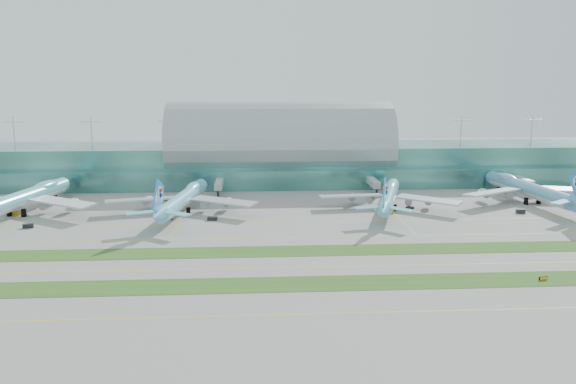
{
  "coord_description": "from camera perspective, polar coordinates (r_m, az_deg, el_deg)",
  "views": [
    {
      "loc": [
        -13.52,
        -173.1,
        55.19
      ],
      "look_at": [
        0.0,
        55.0,
        9.0
      ],
      "focal_mm": 35.0,
      "sensor_mm": 36.0,
      "label": 1
    }
  ],
  "objects": [
    {
      "name": "airliner_a",
      "position": [
        257.25,
        -25.4,
        -0.53
      ],
      "size": [
        69.65,
        80.04,
        22.16
      ],
      "rotation": [
        0.0,
        0.0,
        -0.19
      ],
      "color": "#5CBCCB",
      "rests_on": "ground"
    },
    {
      "name": "gse_f",
      "position": [
        245.76,
        12.28,
        -1.63
      ],
      "size": [
        3.59,
        2.69,
        1.58
      ],
      "primitive_type": "cube",
      "rotation": [
        0.0,
        0.0,
        0.34
      ],
      "color": "black",
      "rests_on": "ground"
    },
    {
      "name": "grass_strip_far",
      "position": [
        184.08,
        0.98,
        -6.01
      ],
      "size": [
        420.0,
        12.0,
        0.08
      ],
      "primitive_type": "cube",
      "color": "#2D591E",
      "rests_on": "ground"
    },
    {
      "name": "taxiline_b",
      "position": [
        168.95,
        1.4,
        -7.64
      ],
      "size": [
        420.0,
        0.35,
        0.01
      ],
      "primitive_type": "cube",
      "color": "yellow",
      "rests_on": "ground"
    },
    {
      "name": "airliner_c",
      "position": [
        246.15,
        10.26,
        -0.32
      ],
      "size": [
        58.18,
        67.46,
        19.02
      ],
      "rotation": [
        0.0,
        0.0,
        -0.3
      ],
      "color": "#6BD0EC",
      "rests_on": "ground"
    },
    {
      "name": "ground",
      "position": [
        182.19,
        1.03,
        -6.21
      ],
      "size": [
        700.0,
        700.0,
        0.0
      ],
      "primitive_type": "plane",
      "color": "gray",
      "rests_on": "ground"
    },
    {
      "name": "gse_a",
      "position": [
        257.27,
        -26.0,
        -1.95
      ],
      "size": [
        3.49,
        2.19,
        1.6
      ],
      "primitive_type": "cube",
      "rotation": [
        0.0,
        0.0,
        0.14
      ],
      "color": "orange",
      "rests_on": "ground"
    },
    {
      "name": "taxiline_c",
      "position": [
        199.37,
        0.63,
        -4.64
      ],
      "size": [
        420.0,
        0.35,
        0.01
      ],
      "primitive_type": "cube",
      "color": "yellow",
      "rests_on": "ground"
    },
    {
      "name": "grass_strip_near",
      "position": [
        155.82,
        1.83,
        -9.31
      ],
      "size": [
        420.0,
        12.0,
        0.08
      ],
      "primitive_type": "cube",
      "color": "#2D591E",
      "rests_on": "ground"
    },
    {
      "name": "gse_g",
      "position": [
        253.88,
        22.55,
        -1.81
      ],
      "size": [
        3.63,
        2.11,
        1.79
      ],
      "primitive_type": "cube",
      "rotation": [
        0.0,
        0.0,
        -0.08
      ],
      "color": "black",
      "rests_on": "ground"
    },
    {
      "name": "gse_c",
      "position": [
        229.01,
        -12.06,
        -2.58
      ],
      "size": [
        3.49,
        2.35,
        1.52
      ],
      "primitive_type": "cube",
      "rotation": [
        0.0,
        0.0,
        0.17
      ],
      "color": "black",
      "rests_on": "ground"
    },
    {
      "name": "airliner_b",
      "position": [
        239.56,
        -10.54,
        -0.56
      ],
      "size": [
        64.17,
        73.5,
        20.27
      ],
      "rotation": [
        0.0,
        0.0,
        -0.15
      ],
      "color": "#6FD0F6",
      "rests_on": "ground"
    },
    {
      "name": "taxiline_a",
      "position": [
        137.4,
        2.6,
        -12.27
      ],
      "size": [
        420.0,
        0.35,
        0.01
      ],
      "primitive_type": "cube",
      "color": "yellow",
      "rests_on": "ground"
    },
    {
      "name": "gse_b",
      "position": [
        233.24,
        -24.89,
        -3.14
      ],
      "size": [
        3.97,
        2.48,
        1.59
      ],
      "primitive_type": "cube",
      "rotation": [
        0.0,
        0.0,
        0.18
      ],
      "color": "black",
      "rests_on": "ground"
    },
    {
      "name": "airliner_d",
      "position": [
        276.81,
        23.15,
        0.38
      ],
      "size": [
        67.67,
        77.25,
        21.26
      ],
      "rotation": [
        0.0,
        0.0,
        0.11
      ],
      "color": "#5A99C6",
      "rests_on": "ground"
    },
    {
      "name": "taxiline_d",
      "position": [
        220.55,
        0.23,
        -3.06
      ],
      "size": [
        420.0,
        0.35,
        0.01
      ],
      "primitive_type": "cube",
      "color": "yellow",
      "rests_on": "ground"
    },
    {
      "name": "gse_e",
      "position": [
        238.28,
        10.24,
        -1.93
      ],
      "size": [
        3.55,
        2.16,
        1.75
      ],
      "primitive_type": "cube",
      "rotation": [
        0.0,
        0.0,
        0.11
      ],
      "color": "#C9920B",
      "rests_on": "ground"
    },
    {
      "name": "terminal",
      "position": [
        304.96,
        -0.82,
        3.71
      ],
      "size": [
        340.0,
        69.1,
        36.0
      ],
      "color": "#3D7A75",
      "rests_on": "ground"
    },
    {
      "name": "gse_d",
      "position": [
        225.08,
        -7.7,
        -2.69
      ],
      "size": [
        4.03,
        2.59,
        1.4
      ],
      "primitive_type": "cube",
      "rotation": [
        0.0,
        0.0,
        -0.18
      ],
      "color": "black",
      "rests_on": "ground"
    },
    {
      "name": "taxiway_sign_east",
      "position": [
        173.68,
        24.49,
        -7.97
      ],
      "size": [
        2.74,
        0.95,
        1.17
      ],
      "rotation": [
        0.0,
        0.0,
        0.24
      ],
      "color": "black",
      "rests_on": "ground"
    }
  ]
}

